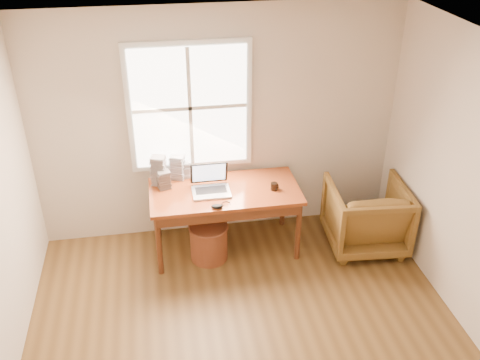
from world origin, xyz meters
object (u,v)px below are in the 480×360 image
(coffee_mug, at_px, (274,186))
(cd_stack_a, at_px, (178,167))
(laptop, at_px, (211,181))
(desk, at_px, (225,191))
(wicker_stool, at_px, (209,242))
(armchair, at_px, (366,216))

(coffee_mug, relative_size, cd_stack_a, 0.29)
(laptop, xyz_separation_m, cd_stack_a, (-0.32, 0.38, -0.01))
(desk, height_order, laptop, laptop)
(wicker_stool, bearing_deg, cd_stack_a, 117.56)
(armchair, height_order, cd_stack_a, cd_stack_a)
(desk, distance_m, wicker_stool, 0.59)
(desk, distance_m, coffee_mug, 0.53)
(armchair, distance_m, cd_stack_a, 2.15)
(laptop, relative_size, coffee_mug, 5.24)
(cd_stack_a, bearing_deg, desk, -35.80)
(cd_stack_a, bearing_deg, laptop, -50.17)
(wicker_stool, relative_size, cd_stack_a, 1.44)
(laptop, height_order, cd_stack_a, laptop)
(armchair, distance_m, laptop, 1.78)
(desk, bearing_deg, laptop, -163.17)
(armchair, distance_m, wicker_stool, 1.77)
(coffee_mug, bearing_deg, armchair, 1.58)
(armchair, height_order, laptop, laptop)
(coffee_mug, bearing_deg, desk, 179.18)
(armchair, bearing_deg, laptop, -1.36)
(coffee_mug, bearing_deg, cd_stack_a, 165.38)
(desk, bearing_deg, coffee_mug, -9.48)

